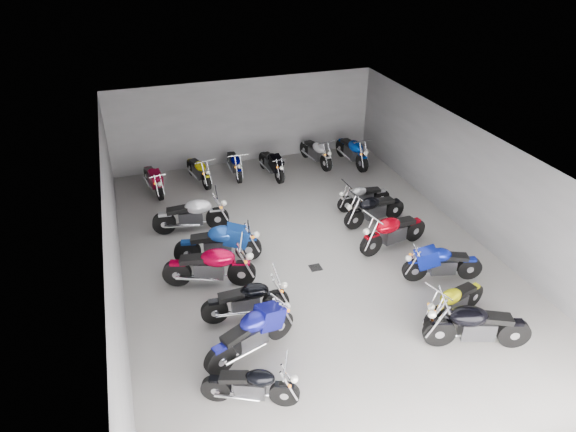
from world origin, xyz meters
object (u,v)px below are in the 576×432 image
object	(u,v)px
drain_grate	(316,268)
motorcycle_back_f	(352,151)
motorcycle_left_c	(247,300)
motorcycle_right_c	(442,263)
motorcycle_back_d	(272,164)
motorcycle_left_f	(192,215)
motorcycle_right_b	(454,301)
motorcycle_back_a	(153,179)
motorcycle_back_b	(199,170)
motorcycle_right_e	(374,209)
motorcycle_left_e	(219,244)
motorcycle_left_d	(210,266)
motorcycle_back_c	(235,164)
motorcycle_right_d	(393,232)
motorcycle_back_e	(316,152)
motorcycle_left_a	(251,385)
motorcycle_right_a	(476,326)
motorcycle_right_f	(363,196)
motorcycle_left_b	(252,334)

from	to	relation	value
drain_grate	motorcycle_back_f	xyz separation A→B (m)	(3.75, 5.89, 0.54)
motorcycle_left_c	motorcycle_back_f	xyz separation A→B (m)	(5.99, 7.22, 0.04)
motorcycle_right_c	motorcycle_back_d	size ratio (longest dim) A/B	1.03
motorcycle_left_f	motorcycle_right_b	xyz separation A→B (m)	(5.19, -5.84, -0.06)
motorcycle_back_a	motorcycle_back_b	distance (m)	1.62
motorcycle_right_e	motorcycle_back_a	xyz separation A→B (m)	(-6.21, 4.29, -0.03)
motorcycle_back_f	motorcycle_left_e	bearing A→B (deg)	33.04
motorcycle_left_d	motorcycle_back_c	distance (m)	6.51
motorcycle_right_c	motorcycle_back_f	bearing A→B (deg)	8.35
motorcycle_left_c	motorcycle_right_d	distance (m)	4.92
motorcycle_left_c	motorcycle_back_c	bearing A→B (deg)	173.62
motorcycle_back_e	motorcycle_back_f	xyz separation A→B (m)	(1.31, -0.42, 0.04)
drain_grate	motorcycle_back_b	xyz separation A→B (m)	(-2.08, 6.16, 0.47)
motorcycle_left_a	motorcycle_right_c	xyz separation A→B (m)	(5.69, 2.27, 0.04)
motorcycle_right_d	motorcycle_back_c	size ratio (longest dim) A/B	1.16
motorcycle_left_a	motorcycle_left_e	bearing A→B (deg)	-160.79
motorcycle_left_c	motorcycle_left_e	world-z (taller)	motorcycle_left_e
motorcycle_right_b	motorcycle_back_b	xyz separation A→B (m)	(-4.43, 9.04, -0.01)
motorcycle_back_c	motorcycle_back_d	world-z (taller)	motorcycle_back_d
motorcycle_back_e	motorcycle_left_e	bearing A→B (deg)	36.18
motorcycle_right_b	motorcycle_back_a	world-z (taller)	motorcycle_right_b
motorcycle_left_f	motorcycle_right_a	size ratio (longest dim) A/B	1.01
motorcycle_left_d	motorcycle_back_a	size ratio (longest dim) A/B	1.16
drain_grate	motorcycle_back_d	distance (m)	5.91
motorcycle_left_f	motorcycle_back_d	xyz separation A→B (m)	(3.37, 2.90, -0.07)
motorcycle_left_c	motorcycle_back_e	bearing A→B (deg)	153.24
motorcycle_left_c	motorcycle_back_c	xyz separation A→B (m)	(1.51, 7.66, -0.04)
motorcycle_left_f	motorcycle_right_b	bearing A→B (deg)	49.04
motorcycle_right_f	motorcycle_right_a	bearing A→B (deg)	174.21
motorcycle_left_a	motorcycle_right_f	distance (m)	8.34
motorcycle_right_b	motorcycle_back_d	size ratio (longest dim) A/B	0.98
motorcycle_right_f	motorcycle_back_d	size ratio (longest dim) A/B	0.92
drain_grate	motorcycle_right_f	xyz separation A→B (m)	(2.63, 2.58, 0.44)
motorcycle_right_e	motorcycle_right_f	xyz separation A→B (m)	(0.10, 0.95, -0.06)
motorcycle_left_a	motorcycle_left_b	distance (m)	1.31
motorcycle_right_d	motorcycle_right_f	bearing A→B (deg)	-16.63
motorcycle_left_c	motorcycle_right_d	size ratio (longest dim) A/B	0.93
motorcycle_left_d	motorcycle_left_f	world-z (taller)	motorcycle_left_d
motorcycle_left_b	motorcycle_back_e	distance (m)	10.07
motorcycle_left_a	motorcycle_back_e	distance (m)	11.35
motorcycle_back_b	motorcycle_back_e	bearing A→B (deg)	169.16
motorcycle_left_e	motorcycle_right_d	bearing A→B (deg)	91.47
motorcycle_back_e	motorcycle_right_d	bearing A→B (deg)	78.91
motorcycle_right_e	motorcycle_back_c	bearing A→B (deg)	27.51
drain_grate	motorcycle_left_e	distance (m)	2.70
motorcycle_left_a	motorcycle_left_f	world-z (taller)	motorcycle_left_f
motorcycle_back_a	motorcycle_back_e	bearing A→B (deg)	173.34
motorcycle_left_e	motorcycle_back_d	world-z (taller)	motorcycle_left_e
motorcycle_left_d	motorcycle_right_e	bearing A→B (deg)	123.39
motorcycle_back_b	motorcycle_back_c	size ratio (longest dim) A/B	1.00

